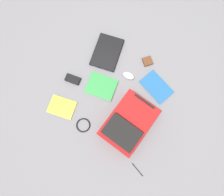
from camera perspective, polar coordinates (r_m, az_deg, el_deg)
name	(u,v)px	position (r m, az deg, el deg)	size (l,w,h in m)	color
ground_plane	(117,100)	(1.71, 1.36, -0.56)	(3.33, 3.33, 0.00)	slate
backpack	(128,124)	(1.61, 4.74, -7.58)	(0.48, 0.35, 0.19)	maroon
laptop	(107,52)	(1.84, -1.50, 13.34)	(0.38, 0.31, 0.03)	black
book_comic	(101,86)	(1.74, -3.16, 3.42)	(0.25, 0.29, 0.02)	silver
book_manual	(156,87)	(1.78, 12.92, 3.21)	(0.26, 0.32, 0.01)	silver
book_blue	(62,107)	(1.75, -14.53, -2.62)	(0.21, 0.26, 0.01)	silver
computer_mouse	(129,76)	(1.76, 4.90, 6.56)	(0.06, 0.10, 0.04)	silver
cable_coil	(83,125)	(1.70, -8.46, -7.93)	(0.12, 0.12, 0.01)	black
power_brick	(73,79)	(1.78, -11.49, 5.43)	(0.07, 0.13, 0.03)	black
pen_black	(137,170)	(1.70, 7.50, -20.20)	(0.01, 0.01, 0.13)	black
earbud_pouch	(148,61)	(1.84, 10.41, 10.59)	(0.08, 0.08, 0.02)	#59331E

